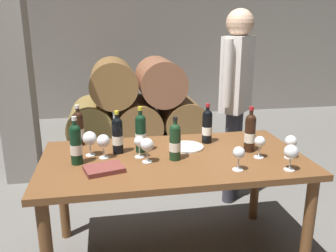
{
  "coord_description": "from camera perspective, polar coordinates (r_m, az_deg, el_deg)",
  "views": [
    {
      "loc": [
        -0.41,
        -2.11,
        1.6
      ],
      "look_at": [
        0.0,
        0.2,
        0.91
      ],
      "focal_mm": 37.66,
      "sensor_mm": 36.0,
      "label": 1
    }
  ],
  "objects": [
    {
      "name": "wine_bottle_1",
      "position": [
        2.35,
        -8.18,
        -1.43
      ],
      "size": [
        0.07,
        0.07,
        0.29
      ],
      "color": "black",
      "rests_on": "dining_table"
    },
    {
      "name": "serving_plate",
      "position": [
        2.46,
        2.97,
        -3.41
      ],
      "size": [
        0.24,
        0.24,
        0.01
      ],
      "primitive_type": "cylinder",
      "color": "white",
      "rests_on": "dining_table"
    },
    {
      "name": "wine_bottle_0",
      "position": [
        2.35,
        -4.44,
        -1.09
      ],
      "size": [
        0.07,
        0.07,
        0.31
      ],
      "color": "black",
      "rests_on": "dining_table"
    },
    {
      "name": "tasting_notebook",
      "position": [
        2.12,
        -10.32,
        -6.84
      ],
      "size": [
        0.25,
        0.21,
        0.03
      ],
      "primitive_type": "cube",
      "rotation": [
        0.0,
        0.0,
        0.27
      ],
      "color": "brown",
      "rests_on": "dining_table"
    },
    {
      "name": "wine_bottle_4",
      "position": [
        2.55,
        6.35,
        0.02
      ],
      "size": [
        0.07,
        0.07,
        0.29
      ],
      "color": "black",
      "rests_on": "dining_table"
    },
    {
      "name": "sommelier_presenting",
      "position": [
        3.12,
        10.98,
        5.79
      ],
      "size": [
        0.36,
        0.38,
        1.72
      ],
      "color": "#383842",
      "rests_on": "ground_plane"
    },
    {
      "name": "wine_glass_3",
      "position": [
        2.1,
        11.38,
        -4.41
      ],
      "size": [
        0.07,
        0.07,
        0.15
      ],
      "color": "white",
      "rests_on": "dining_table"
    },
    {
      "name": "wine_glass_2",
      "position": [
        2.34,
        -12.57,
        -2.03
      ],
      "size": [
        0.09,
        0.09,
        0.16
      ],
      "color": "white",
      "rests_on": "dining_table"
    },
    {
      "name": "wine_bottle_3",
      "position": [
        2.22,
        -14.68,
        -2.8
      ],
      "size": [
        0.07,
        0.07,
        0.3
      ],
      "color": "black",
      "rests_on": "dining_table"
    },
    {
      "name": "wine_glass_1",
      "position": [
        2.28,
        -10.41,
        -2.49
      ],
      "size": [
        0.08,
        0.08,
        0.16
      ],
      "color": "white",
      "rests_on": "dining_table"
    },
    {
      "name": "cellar_back_wall",
      "position": [
        6.33,
        -6.61,
        14.41
      ],
      "size": [
        10.0,
        0.24,
        2.8
      ],
      "primitive_type": "cube",
      "color": "gray",
      "rests_on": "ground_plane"
    },
    {
      "name": "wine_glass_6",
      "position": [
        2.18,
        -3.42,
        -3.14
      ],
      "size": [
        0.08,
        0.08,
        0.16
      ],
      "color": "white",
      "rests_on": "dining_table"
    },
    {
      "name": "wine_glass_7",
      "position": [
        2.27,
        -4.68,
        -2.65
      ],
      "size": [
        0.07,
        0.07,
        0.14
      ],
      "color": "white",
      "rests_on": "dining_table"
    },
    {
      "name": "stone_pillar",
      "position": [
        3.82,
        -23.95,
        10.49
      ],
      "size": [
        0.32,
        0.32,
        2.6
      ],
      "primitive_type": "cube",
      "color": "gray",
      "rests_on": "ground_plane"
    },
    {
      "name": "wine_bottle_5",
      "position": [
        2.42,
        13.13,
        -1.0
      ],
      "size": [
        0.07,
        0.07,
        0.31
      ],
      "color": "black",
      "rests_on": "dining_table"
    },
    {
      "name": "dining_table",
      "position": [
        2.34,
        0.87,
        -7.04
      ],
      "size": [
        1.7,
        0.9,
        0.76
      ],
      "color": "brown",
      "rests_on": "ground_plane"
    },
    {
      "name": "barrel_stack",
      "position": [
        4.85,
        -5.02,
        3.38
      ],
      "size": [
        1.86,
        0.9,
        1.15
      ],
      "color": "olive",
      "rests_on": "ground_plane"
    },
    {
      "name": "wine_bottle_6",
      "position": [
        2.22,
        1.11,
        -2.48
      ],
      "size": [
        0.07,
        0.07,
        0.28
      ],
      "color": "#19381E",
      "rests_on": "dining_table"
    },
    {
      "name": "wine_bottle_2",
      "position": [
        2.56,
        -14.26,
        -0.29
      ],
      "size": [
        0.07,
        0.07,
        0.29
      ],
      "color": "black",
      "rests_on": "dining_table"
    },
    {
      "name": "wine_glass_4",
      "position": [
        2.38,
        19.26,
        -2.47
      ],
      "size": [
        0.08,
        0.08,
        0.15
      ],
      "color": "white",
      "rests_on": "dining_table"
    },
    {
      "name": "wine_glass_0",
      "position": [
        2.18,
        19.29,
        -4.06
      ],
      "size": [
        0.08,
        0.08,
        0.16
      ],
      "color": "white",
      "rests_on": "dining_table"
    },
    {
      "name": "wine_glass_5",
      "position": [
        2.33,
        14.63,
        -2.6
      ],
      "size": [
        0.07,
        0.07,
        0.15
      ],
      "color": "white",
      "rests_on": "dining_table"
    }
  ]
}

